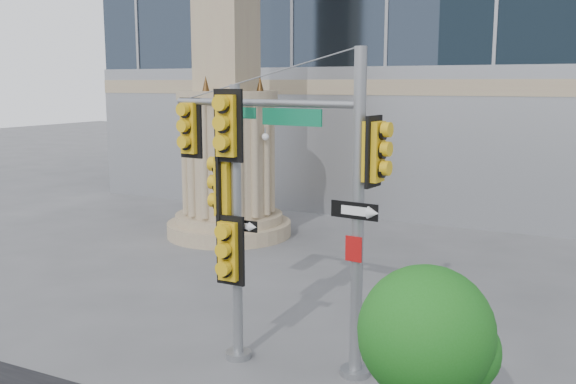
% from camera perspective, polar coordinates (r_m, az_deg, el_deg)
% --- Properties ---
extents(ground, '(120.00, 120.00, 0.00)m').
position_cam_1_polar(ground, '(12.80, -3.81, -15.14)').
color(ground, '#545456').
rests_on(ground, ground).
extents(monument, '(4.40, 4.40, 16.60)m').
position_cam_1_polar(monument, '(22.43, -5.44, 10.01)').
color(monument, '#A0866C').
rests_on(monument, ground).
extents(main_signal_pole, '(4.62, 0.91, 5.99)m').
position_cam_1_polar(main_signal_pole, '(11.91, 1.64, 1.68)').
color(main_signal_pole, slate).
rests_on(main_signal_pole, ground).
extents(secondary_signal_pole, '(0.91, 0.68, 5.34)m').
position_cam_1_polar(secondary_signal_pole, '(12.14, -5.14, -0.94)').
color(secondary_signal_pole, slate).
rests_on(secondary_signal_pole, ground).
extents(street_tree, '(1.90, 1.86, 2.96)m').
position_cam_1_polar(street_tree, '(9.09, 12.38, -12.64)').
color(street_tree, '#A0866C').
rests_on(street_tree, ground).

